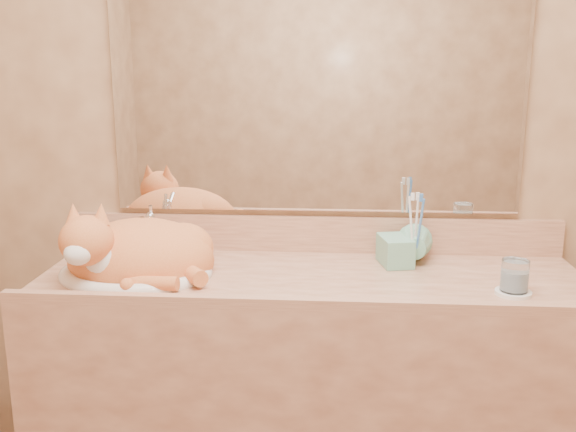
# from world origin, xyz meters

# --- Properties ---
(wall_back) EXTENTS (2.40, 0.02, 2.50)m
(wall_back) POSITION_xyz_m (0.00, 1.00, 1.25)
(wall_back) COLOR brown
(wall_back) RESTS_ON ground
(vanity_counter) EXTENTS (1.60, 0.55, 0.85)m
(vanity_counter) POSITION_xyz_m (0.00, 0.72, 0.42)
(vanity_counter) COLOR #925A41
(vanity_counter) RESTS_ON floor
(mirror) EXTENTS (1.30, 0.02, 0.80)m
(mirror) POSITION_xyz_m (0.00, 0.99, 1.39)
(mirror) COLOR white
(mirror) RESTS_ON wall_back
(sink_basin) EXTENTS (0.50, 0.44, 0.14)m
(sink_basin) POSITION_xyz_m (-0.52, 0.70, 0.92)
(sink_basin) COLOR white
(sink_basin) RESTS_ON vanity_counter
(faucet) EXTENTS (0.05, 0.12, 0.16)m
(faucet) POSITION_xyz_m (-0.52, 0.87, 0.93)
(faucet) COLOR white
(faucet) RESTS_ON vanity_counter
(cat) EXTENTS (0.47, 0.40, 0.24)m
(cat) POSITION_xyz_m (-0.52, 0.70, 0.92)
(cat) COLOR #CB612F
(cat) RESTS_ON sink_basin
(soap_dispenser) EXTENTS (0.11, 0.11, 0.20)m
(soap_dispenser) POSITION_xyz_m (0.27, 0.80, 0.95)
(soap_dispenser) COLOR #72B799
(soap_dispenser) RESTS_ON vanity_counter
(toothbrush_cup) EXTENTS (0.13, 0.13, 0.11)m
(toothbrush_cup) POSITION_xyz_m (0.31, 0.84, 0.90)
(toothbrush_cup) COLOR #72B799
(toothbrush_cup) RESTS_ON vanity_counter
(toothbrushes) EXTENTS (0.04, 0.04, 0.24)m
(toothbrushes) POSITION_xyz_m (0.31, 0.84, 0.99)
(toothbrushes) COLOR silver
(toothbrushes) RESTS_ON toothbrush_cup
(saucer) EXTENTS (0.10, 0.10, 0.01)m
(saucer) POSITION_xyz_m (0.55, 0.62, 0.85)
(saucer) COLOR white
(saucer) RESTS_ON vanity_counter
(water_glass) EXTENTS (0.07, 0.07, 0.09)m
(water_glass) POSITION_xyz_m (0.55, 0.62, 0.90)
(water_glass) COLOR white
(water_glass) RESTS_ON saucer
(lotion_bottle) EXTENTS (0.05, 0.05, 0.12)m
(lotion_bottle) POSITION_xyz_m (-0.70, 0.90, 0.91)
(lotion_bottle) COLOR silver
(lotion_bottle) RESTS_ON vanity_counter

